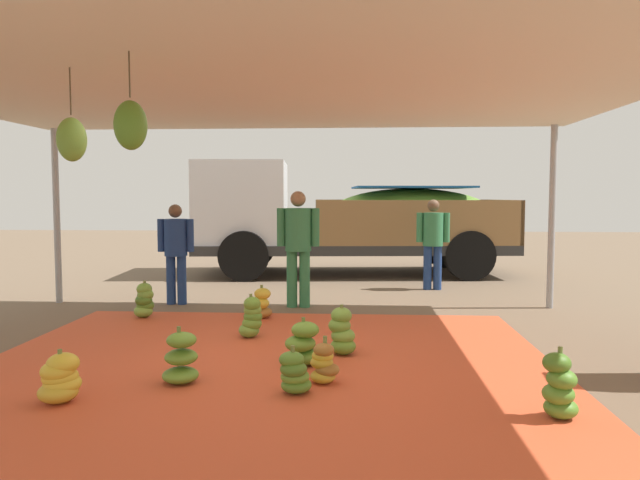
{
  "coord_description": "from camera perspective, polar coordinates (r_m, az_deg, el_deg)",
  "views": [
    {
      "loc": [
        0.91,
        -5.8,
        1.68
      ],
      "look_at": [
        0.38,
        2.57,
        1.06
      ],
      "focal_mm": 33.63,
      "sensor_mm": 36.0,
      "label": 1
    }
  ],
  "objects": [
    {
      "name": "tarp_orange",
      "position": [
        6.11,
        -5.21,
        -11.72
      ],
      "size": [
        5.75,
        5.18,
        0.01
      ],
      "primitive_type": "cube",
      "color": "#D1512D",
      "rests_on": "ground"
    },
    {
      "name": "ground_plane",
      "position": [
        9.01,
        -2.28,
        -6.55
      ],
      "size": [
        40.0,
        40.0,
        0.0
      ],
      "primitive_type": "plane",
      "color": "brown"
    },
    {
      "name": "banana_bunch_5",
      "position": [
        7.18,
        -6.53,
        -7.4
      ],
      "size": [
        0.36,
        0.34,
        0.52
      ],
      "color": "#6B9E38",
      "rests_on": "tarp_orange"
    },
    {
      "name": "banana_bunch_9",
      "position": [
        5.6,
        -13.09,
        -11.02
      ],
      "size": [
        0.41,
        0.42,
        0.51
      ],
      "color": "#60932D",
      "rests_on": "tarp_orange"
    },
    {
      "name": "banana_bunch_2",
      "position": [
        8.27,
        -5.59,
        -6.1
      ],
      "size": [
        0.36,
        0.37,
        0.46
      ],
      "color": "#996628",
      "rests_on": "tarp_orange"
    },
    {
      "name": "banana_bunch_7",
      "position": [
        5.42,
        -23.49,
        -12.01
      ],
      "size": [
        0.43,
        0.44,
        0.43
      ],
      "color": "gold",
      "rests_on": "tarp_orange"
    },
    {
      "name": "tent_canopy",
      "position": [
        5.87,
        -5.67,
        14.24
      ],
      "size": [
        8.0,
        7.0,
        2.79
      ],
      "color": "#9EA0A5",
      "rests_on": "ground"
    },
    {
      "name": "banana_bunch_6",
      "position": [
        6.4,
        2.1,
        -8.77
      ],
      "size": [
        0.35,
        0.34,
        0.53
      ],
      "color": "#60932D",
      "rests_on": "tarp_orange"
    },
    {
      "name": "banana_bunch_8",
      "position": [
        4.94,
        21.83,
        -12.96
      ],
      "size": [
        0.35,
        0.35,
        0.55
      ],
      "color": "#518428",
      "rests_on": "tarp_orange"
    },
    {
      "name": "banana_bunch_3",
      "position": [
        5.19,
        -2.45,
        -12.6
      ],
      "size": [
        0.34,
        0.34,
        0.41
      ],
      "color": "#518428",
      "rests_on": "tarp_orange"
    },
    {
      "name": "cargo_truck_main",
      "position": [
        12.92,
        2.17,
        2.17
      ],
      "size": [
        6.78,
        2.94,
        2.4
      ],
      "color": "#2D2D2D",
      "rests_on": "ground"
    },
    {
      "name": "banana_bunch_4",
      "position": [
        6.01,
        -1.59,
        -9.95
      ],
      "size": [
        0.48,
        0.47,
        0.47
      ],
      "color": "#518428",
      "rests_on": "tarp_orange"
    },
    {
      "name": "banana_bunch_0",
      "position": [
        8.63,
        -16.37,
        -5.6
      ],
      "size": [
        0.36,
        0.36,
        0.51
      ],
      "color": "#75A83D",
      "rests_on": "tarp_orange"
    },
    {
      "name": "worker_1",
      "position": [
        9.52,
        -13.56,
        -0.58
      ],
      "size": [
        0.57,
        0.35,
        1.55
      ],
      "color": "navy",
      "rests_on": "ground"
    },
    {
      "name": "worker_2",
      "position": [
        10.91,
        10.7,
        0.26
      ],
      "size": [
        0.59,
        0.36,
        1.62
      ],
      "color": "navy",
      "rests_on": "ground"
    },
    {
      "name": "worker_0",
      "position": [
        9.01,
        -2.09,
        0.02
      ],
      "size": [
        0.64,
        0.39,
        1.75
      ],
      "color": "#337A4C",
      "rests_on": "ground"
    },
    {
      "name": "banana_bunch_1",
      "position": [
        5.47,
        0.36,
        -11.71
      ],
      "size": [
        0.35,
        0.33,
        0.42
      ],
      "color": "gold",
      "rests_on": "tarp_orange"
    }
  ]
}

